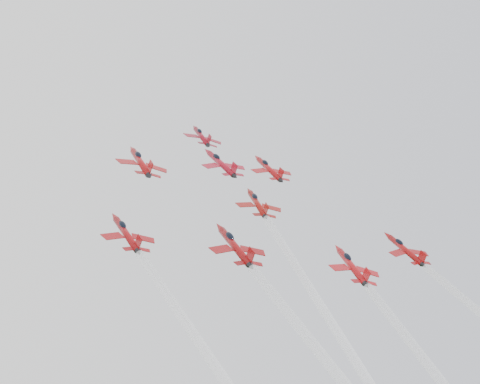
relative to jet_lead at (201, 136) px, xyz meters
name	(u,v)px	position (x,y,z in m)	size (l,w,h in m)	color
jet_lead	(201,136)	(0.00, 0.00, 0.00)	(9.15, 11.28, 8.53)	maroon
jet_row2_left	(140,161)	(-19.16, -15.23, -11.24)	(10.22, 12.61, 9.54)	#A10F11
jet_row2_center	(221,163)	(-0.91, -11.93, -8.80)	(9.90, 12.20, 9.24)	#A81021
jet_row2_right	(269,168)	(10.42, -11.80, -8.71)	(9.55, 11.78, 8.91)	#A91013
jet_center	(388,357)	(-0.44, -60.86, -45.02)	(8.91, 78.69, 58.54)	maroon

